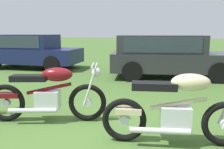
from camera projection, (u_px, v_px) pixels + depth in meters
ground_plane at (95, 140)px, 3.53m from camera, size 120.00×120.00×0.00m
motorcycle_maroon at (48, 94)px, 4.21m from camera, size 1.91×1.11×1.02m
motorcycle_cream at (176, 110)px, 3.33m from camera, size 1.93×0.91×1.02m
car_navy at (31, 50)px, 10.45m from camera, size 4.27×2.47×1.43m
car_charcoal at (166, 53)px, 8.25m from camera, size 4.35×2.91×1.43m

